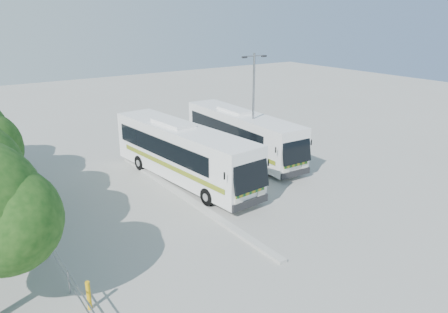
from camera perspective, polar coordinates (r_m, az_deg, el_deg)
ground at (r=23.78m, az=2.17°, el=-5.80°), size 100.00×100.00×0.00m
kerb_divider at (r=24.13m, az=-5.09°, el=-5.30°), size 0.40×16.00×0.15m
railing at (r=23.33m, az=-24.44°, el=-6.06°), size 0.06×22.00×1.00m
coach_main at (r=26.07m, az=-5.34°, el=0.61°), size 3.46×12.10×3.31m
coach_adjacent at (r=30.30m, az=2.41°, el=3.01°), size 2.66×11.32×3.12m
lamppost at (r=28.32m, az=3.85°, el=6.73°), size 1.79×0.30×7.32m
bollard at (r=16.28m, az=-17.26°, el=-16.94°), size 0.18×0.18×1.08m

